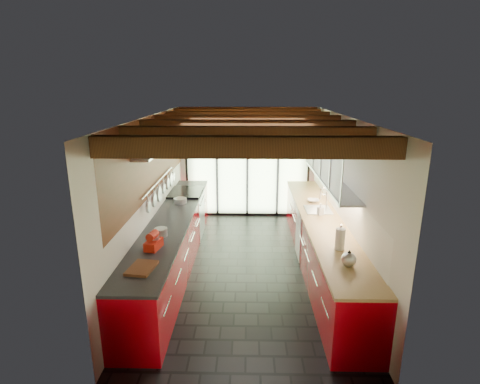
{
  "coord_description": "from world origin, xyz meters",
  "views": [
    {
      "loc": [
        0.02,
        -5.98,
        3.08
      ],
      "look_at": [
        -0.12,
        0.4,
        1.25
      ],
      "focal_mm": 28.0,
      "sensor_mm": 36.0,
      "label": 1
    }
  ],
  "objects_px": {
    "stand_mixer": "(154,242)",
    "paper_towel": "(340,239)",
    "kettle": "(349,258)",
    "soap_bottle": "(321,209)",
    "bowl": "(313,201)"
  },
  "relations": [
    {
      "from": "stand_mixer",
      "to": "paper_towel",
      "type": "height_order",
      "value": "paper_towel"
    },
    {
      "from": "kettle",
      "to": "paper_towel",
      "type": "bearing_deg",
      "value": 90.0
    },
    {
      "from": "kettle",
      "to": "stand_mixer",
      "type": "bearing_deg",
      "value": 169.9
    },
    {
      "from": "stand_mixer",
      "to": "paper_towel",
      "type": "relative_size",
      "value": 0.88
    },
    {
      "from": "stand_mixer",
      "to": "soap_bottle",
      "type": "bearing_deg",
      "value": 29.56
    },
    {
      "from": "bowl",
      "to": "kettle",
      "type": "bearing_deg",
      "value": -90.0
    },
    {
      "from": "paper_towel",
      "to": "bowl",
      "type": "distance_m",
      "value": 2.15
    },
    {
      "from": "bowl",
      "to": "paper_towel",
      "type": "bearing_deg",
      "value": -90.0
    },
    {
      "from": "paper_towel",
      "to": "soap_bottle",
      "type": "relative_size",
      "value": 1.76
    },
    {
      "from": "kettle",
      "to": "bowl",
      "type": "height_order",
      "value": "kettle"
    },
    {
      "from": "kettle",
      "to": "paper_towel",
      "type": "relative_size",
      "value": 0.66
    },
    {
      "from": "kettle",
      "to": "bowl",
      "type": "xyz_separation_m",
      "value": [
        0.0,
        2.63,
        -0.07
      ]
    },
    {
      "from": "stand_mixer",
      "to": "bowl",
      "type": "bearing_deg",
      "value": 40.57
    },
    {
      "from": "paper_towel",
      "to": "soap_bottle",
      "type": "height_order",
      "value": "paper_towel"
    },
    {
      "from": "stand_mixer",
      "to": "bowl",
      "type": "height_order",
      "value": "stand_mixer"
    }
  ]
}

